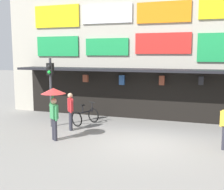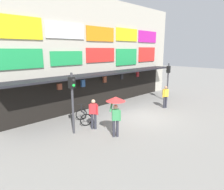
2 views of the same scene
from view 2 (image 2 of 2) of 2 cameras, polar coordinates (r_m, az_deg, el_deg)
The scene contains 8 objects.
ground_plane at distance 13.38m, azimuth 8.60°, elevation -6.19°, with size 80.00×80.00×0.00m, color gray.
shopfront at distance 15.77m, azimuth -4.69°, elevation 11.46°, with size 18.00×2.60×8.00m.
traffic_light_near at distance 10.34m, azimuth -11.17°, elevation 0.39°, with size 0.30×0.34×3.20m.
traffic_light_far at distance 17.49m, azimuth 15.57°, elevation 5.17°, with size 0.30×0.34×3.20m.
bicycle_parked at distance 12.25m, azimuth -8.07°, elevation -6.01°, with size 1.11×1.35×1.05m.
pedestrian_with_umbrella at distance 9.86m, azimuth 1.05°, elevation -2.95°, with size 0.96×0.96×2.08m.
pedestrian_in_purple at distance 11.10m, azimuth -5.25°, elevation -4.94°, with size 0.38×0.46×1.68m.
pedestrian_in_red at distance 15.56m, azimuth 14.85°, elevation -0.02°, with size 0.50×0.44×1.68m.
Camera 2 is at (-10.30, -7.36, 4.32)m, focal length 32.28 mm.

